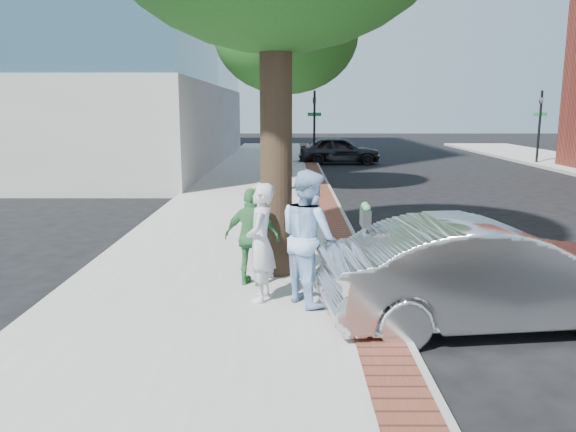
{
  "coord_description": "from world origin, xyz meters",
  "views": [
    {
      "loc": [
        -0.38,
        -7.26,
        2.89
      ],
      "look_at": [
        -0.41,
        1.55,
        1.2
      ],
      "focal_mm": 35.0,
      "sensor_mm": 36.0,
      "label": 1
    }
  ],
  "objects_px": {
    "person_gray": "(261,243)",
    "person_officer": "(308,237)",
    "parking_meter": "(365,233)",
    "bg_car": "(339,150)",
    "person_green": "(252,237)",
    "sedan_silver": "(487,274)"
  },
  "relations": [
    {
      "from": "person_gray",
      "to": "person_officer",
      "type": "bearing_deg",
      "value": 92.47
    },
    {
      "from": "parking_meter",
      "to": "person_officer",
      "type": "height_order",
      "value": "person_officer"
    },
    {
      "from": "bg_car",
      "to": "person_officer",
      "type": "bearing_deg",
      "value": 173.1
    },
    {
      "from": "parking_meter",
      "to": "bg_car",
      "type": "distance_m",
      "value": 22.26
    },
    {
      "from": "parking_meter",
      "to": "person_officer",
      "type": "xyz_separation_m",
      "value": [
        -0.77,
        0.19,
        -0.1
      ]
    },
    {
      "from": "person_green",
      "to": "bg_car",
      "type": "bearing_deg",
      "value": -83.7
    },
    {
      "from": "person_green",
      "to": "person_officer",
      "type": "bearing_deg",
      "value": 151.76
    },
    {
      "from": "person_officer",
      "to": "parking_meter",
      "type": "bearing_deg",
      "value": -133.86
    },
    {
      "from": "sedan_silver",
      "to": "parking_meter",
      "type": "bearing_deg",
      "value": 70.27
    },
    {
      "from": "person_green",
      "to": "sedan_silver",
      "type": "xyz_separation_m",
      "value": [
        3.21,
        -1.34,
        -0.19
      ]
    },
    {
      "from": "person_officer",
      "to": "sedan_silver",
      "type": "distance_m",
      "value": 2.45
    },
    {
      "from": "person_officer",
      "to": "person_green",
      "type": "height_order",
      "value": "person_officer"
    },
    {
      "from": "person_gray",
      "to": "person_green",
      "type": "height_order",
      "value": "person_gray"
    },
    {
      "from": "parking_meter",
      "to": "sedan_silver",
      "type": "xyz_separation_m",
      "value": [
        1.59,
        -0.36,
        -0.48
      ]
    },
    {
      "from": "parking_meter",
      "to": "person_officer",
      "type": "distance_m",
      "value": 0.8
    },
    {
      "from": "person_gray",
      "to": "bg_car",
      "type": "distance_m",
      "value": 22.15
    },
    {
      "from": "sedan_silver",
      "to": "bg_car",
      "type": "relative_size",
      "value": 1.03
    },
    {
      "from": "parking_meter",
      "to": "person_officer",
      "type": "bearing_deg",
      "value": 166.42
    },
    {
      "from": "sedan_silver",
      "to": "bg_car",
      "type": "distance_m",
      "value": 22.55
    },
    {
      "from": "person_officer",
      "to": "sedan_silver",
      "type": "xyz_separation_m",
      "value": [
        2.36,
        -0.54,
        -0.38
      ]
    },
    {
      "from": "parking_meter",
      "to": "sedan_silver",
      "type": "relative_size",
      "value": 0.33
    },
    {
      "from": "parking_meter",
      "to": "person_gray",
      "type": "bearing_deg",
      "value": 169.94
    }
  ]
}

